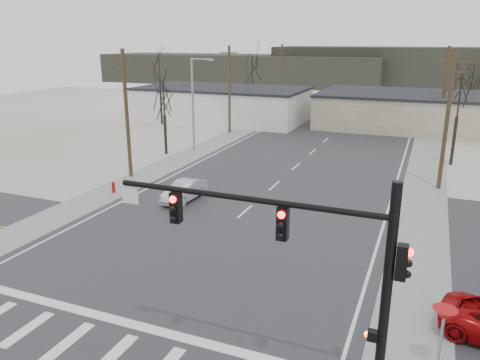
% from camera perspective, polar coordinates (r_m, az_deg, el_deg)
% --- Properties ---
extents(ground, '(140.00, 140.00, 0.00)m').
position_cam_1_polar(ground, '(23.50, -6.74, -10.31)').
color(ground, white).
rests_on(ground, ground).
extents(main_road, '(18.00, 110.00, 0.05)m').
position_cam_1_polar(main_road, '(36.37, 4.68, -0.28)').
color(main_road, '#2B2A2D').
rests_on(main_road, ground).
extents(cross_road, '(90.00, 10.00, 0.04)m').
position_cam_1_polar(cross_road, '(23.50, -6.74, -10.27)').
color(cross_road, '#2B2A2D').
rests_on(cross_road, ground).
extents(sidewalk_left, '(3.00, 90.00, 0.06)m').
position_cam_1_polar(sidewalk_left, '(44.86, -6.34, 2.97)').
color(sidewalk_left, gray).
rests_on(sidewalk_left, ground).
extents(sidewalk_right, '(3.00, 90.00, 0.06)m').
position_cam_1_polar(sidewalk_right, '(39.65, 21.72, 0.01)').
color(sidewalk_right, gray).
rests_on(sidewalk_right, ground).
extents(traffic_signal_mast, '(8.95, 0.43, 7.20)m').
position_cam_1_polar(traffic_signal_mast, '(13.63, 9.58, -9.51)').
color(traffic_signal_mast, black).
rests_on(traffic_signal_mast, ground).
extents(fire_hydrant, '(0.24, 0.24, 0.87)m').
position_cam_1_polar(fire_hydrant, '(34.84, -15.18, -0.86)').
color(fire_hydrant, '#A50C0C').
rests_on(fire_hydrant, ground).
extents(yield_sign, '(0.80, 0.80, 2.35)m').
position_cam_1_polar(yield_sign, '(17.06, 23.62, -15.02)').
color(yield_sign, gray).
rests_on(yield_sign, ground).
extents(building_left_far, '(22.30, 12.30, 4.50)m').
position_cam_1_polar(building_left_far, '(64.45, -2.13, 9.27)').
color(building_left_far, silver).
rests_on(building_left_far, ground).
extents(building_right_far, '(26.30, 14.30, 4.30)m').
position_cam_1_polar(building_right_far, '(62.77, 21.92, 7.80)').
color(building_right_far, beige).
rests_on(building_right_far, ground).
extents(upole_left_b, '(2.20, 0.30, 10.00)m').
position_cam_1_polar(upole_left_b, '(37.69, -13.65, 8.02)').
color(upole_left_b, '#473620').
rests_on(upole_left_b, ground).
extents(upole_left_c, '(2.20, 0.30, 10.00)m').
position_cam_1_polar(upole_left_c, '(55.03, -1.30, 11.11)').
color(upole_left_c, '#473620').
rests_on(upole_left_c, ground).
extents(upole_left_d, '(2.20, 0.30, 10.00)m').
position_cam_1_polar(upole_left_d, '(73.73, 5.06, 12.49)').
color(upole_left_d, '#473620').
rests_on(upole_left_d, ground).
extents(upole_right_a, '(2.20, 0.30, 10.00)m').
position_cam_1_polar(upole_right_a, '(36.62, 23.93, 6.81)').
color(upole_right_a, '#473620').
rests_on(upole_right_a, ground).
extents(upole_right_b, '(2.20, 0.30, 10.00)m').
position_cam_1_polar(upole_right_b, '(58.46, 23.65, 10.07)').
color(upole_right_b, '#473620').
rests_on(upole_right_b, ground).
extents(streetlight_main, '(2.40, 0.25, 9.00)m').
position_cam_1_polar(streetlight_main, '(45.78, -5.56, 9.71)').
color(streetlight_main, gray).
rests_on(streetlight_main, ground).
extents(tree_left_near, '(3.30, 3.30, 7.35)m').
position_cam_1_polar(tree_left_near, '(45.11, -9.27, 9.65)').
color(tree_left_near, black).
rests_on(tree_left_near, ground).
extents(tree_right_mid, '(3.74, 3.74, 8.33)m').
position_cam_1_polar(tree_right_mid, '(44.50, 25.20, 9.12)').
color(tree_right_mid, black).
rests_on(tree_right_mid, ground).
extents(tree_left_far, '(3.96, 3.96, 8.82)m').
position_cam_1_polar(tree_left_far, '(68.81, 1.51, 13.13)').
color(tree_left_far, black).
rests_on(tree_left_far, ground).
extents(tree_right_far, '(3.52, 3.52, 7.84)m').
position_cam_1_polar(tree_right_far, '(70.53, 26.48, 10.94)').
color(tree_right_far, black).
rests_on(tree_right_far, ground).
extents(tree_left_mid, '(3.96, 3.96, 8.82)m').
position_cam_1_polar(tree_left_mid, '(61.58, -9.75, 12.47)').
color(tree_left_mid, black).
rests_on(tree_left_mid, ground).
extents(hill_left, '(70.00, 18.00, 7.00)m').
position_cam_1_polar(hill_left, '(119.39, -0.12, 13.34)').
color(hill_left, '#333026').
rests_on(hill_left, ground).
extents(hill_center, '(80.00, 18.00, 9.00)m').
position_cam_1_polar(hill_center, '(114.45, 25.15, 12.16)').
color(hill_center, '#333026').
rests_on(hill_center, ground).
extents(sedan_crossing, '(1.66, 4.16, 1.35)m').
position_cam_1_polar(sedan_crossing, '(32.23, -6.81, -1.30)').
color(sedan_crossing, '#A5AAB0').
rests_on(sedan_crossing, main_road).
extents(car_far_a, '(2.33, 5.63, 1.63)m').
position_cam_1_polar(car_far_a, '(60.24, 16.08, 6.77)').
color(car_far_a, black).
rests_on(car_far_a, main_road).
extents(car_far_b, '(2.16, 4.03, 1.30)m').
position_cam_1_polar(car_far_b, '(77.07, 10.74, 9.06)').
color(car_far_b, black).
rests_on(car_far_b, main_road).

